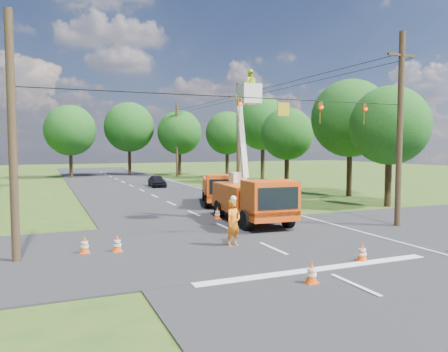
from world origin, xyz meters
name	(u,v)px	position (x,y,z in m)	size (l,w,h in m)	color
ground	(155,196)	(0.00, 20.00, 0.00)	(140.00, 140.00, 0.00)	#274D17
road_main	(155,196)	(0.00, 20.00, 0.00)	(12.00, 100.00, 0.06)	black
road_cross	(251,240)	(0.00, 2.00, 0.00)	(56.00, 10.00, 0.07)	black
stop_bar	(319,270)	(0.00, -3.20, 0.00)	(9.00, 0.45, 0.02)	silver
edge_line	(217,194)	(5.60, 20.00, 0.00)	(0.12, 90.00, 0.02)	silver
bucket_truck	(253,191)	(1.96, 5.79, 1.74)	(3.00, 6.78, 8.32)	red
second_truck	(221,188)	(3.13, 13.21, 1.18)	(3.94, 6.41, 2.26)	red
ground_worker	(233,223)	(-1.25, 1.15, 0.99)	(0.72, 0.48, 1.99)	orange
distant_car	(157,181)	(2.26, 28.20, 0.61)	(1.44, 3.58, 1.22)	black
traffic_cone_0	(312,272)	(-1.07, -4.31, 0.36)	(0.38, 0.38, 0.71)	#FF530D
traffic_cone_1	(362,252)	(2.06, -2.89, 0.36)	(0.38, 0.38, 0.71)	#FF530D
traffic_cone_2	(217,213)	(0.60, 7.56, 0.36)	(0.38, 0.38, 0.71)	#FF530D
traffic_cone_3	(229,204)	(2.67, 10.72, 0.36)	(0.38, 0.38, 0.71)	#FF530D
traffic_cone_4	(117,243)	(-5.89, 1.98, 0.36)	(0.38, 0.38, 0.71)	#FF530D
traffic_cone_5	(85,245)	(-7.11, 2.23, 0.36)	(0.38, 0.38, 0.71)	#FF530D
traffic_cone_7	(214,195)	(3.63, 15.88, 0.36)	(0.38, 0.38, 0.71)	#FF530D
pole_right_near	(400,128)	(8.50, 2.00, 5.11)	(1.80, 0.30, 10.00)	#4C3823
pole_right_mid	(238,136)	(8.50, 22.00, 5.11)	(1.80, 0.30, 10.00)	#4C3823
pole_right_far	(177,139)	(8.50, 42.00, 5.11)	(1.80, 0.30, 10.00)	#4C3823
pole_left	(12,137)	(-9.50, 2.00, 4.50)	(0.30, 0.30, 9.00)	#4C3823
signal_span	(295,109)	(2.23, 1.99, 5.88)	(18.00, 0.29, 1.07)	black
tree_right_a	(390,126)	(13.50, 8.00, 5.56)	(5.40, 5.40, 8.28)	#382616
tree_right_b	(350,118)	(15.00, 14.00, 6.43)	(6.40, 6.40, 9.65)	#382616
tree_right_c	(287,134)	(13.20, 21.00, 5.31)	(5.00, 5.00, 7.83)	#382616
tree_right_d	(263,124)	(14.80, 29.00, 6.68)	(6.00, 6.00, 9.70)	#382616
tree_right_e	(227,133)	(13.80, 37.00, 5.81)	(5.60, 5.60, 8.63)	#382616
tree_far_a	(70,130)	(-5.00, 45.00, 6.19)	(6.60, 6.60, 9.50)	#382616
tree_far_b	(129,127)	(3.00, 47.00, 6.81)	(7.00, 7.00, 10.32)	#382616
tree_far_c	(180,132)	(9.50, 44.00, 6.06)	(6.20, 6.20, 9.18)	#382616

